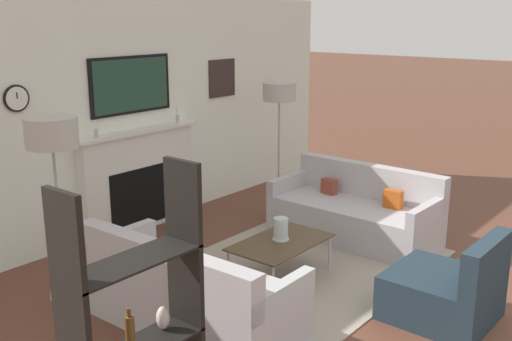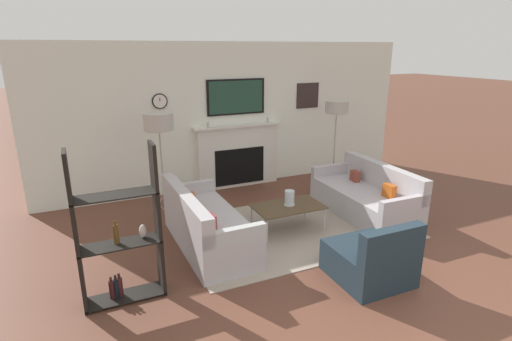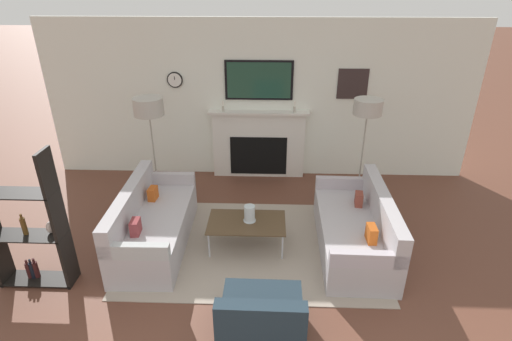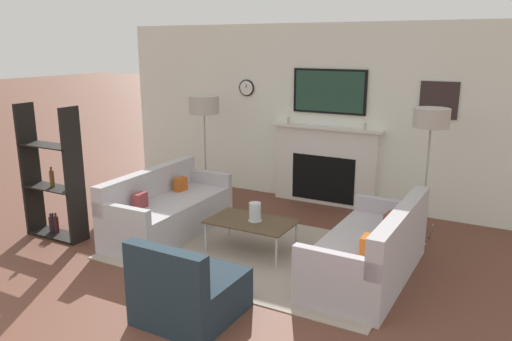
{
  "view_description": "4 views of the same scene",
  "coord_description": "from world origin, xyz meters",
  "px_view_note": "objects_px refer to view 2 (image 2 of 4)",
  "views": [
    {
      "loc": [
        -4.42,
        -0.35,
        2.5
      ],
      "look_at": [
        0.14,
        3.37,
        0.96
      ],
      "focal_mm": 42.0,
      "sensor_mm": 36.0,
      "label": 1
    },
    {
      "loc": [
        -2.75,
        -1.86,
        2.59
      ],
      "look_at": [
        -0.29,
        3.56,
        0.75
      ],
      "focal_mm": 28.0,
      "sensor_mm": 36.0,
      "label": 2
    },
    {
      "loc": [
        0.19,
        -1.51,
        3.25
      ],
      "look_at": [
        0.01,
        3.56,
        0.79
      ],
      "focal_mm": 28.0,
      "sensor_mm": 36.0,
      "label": 3
    },
    {
      "loc": [
        2.6,
        -1.95,
        2.4
      ],
      "look_at": [
        -0.31,
        3.4,
        0.85
      ],
      "focal_mm": 35.0,
      "sensor_mm": 36.0,
      "label": 4
    }
  ],
  "objects_px": {
    "couch_left": "(206,226)",
    "floor_lamp_left": "(159,123)",
    "couch_right": "(366,198)",
    "floor_lamp_right": "(337,108)",
    "hurricane_candle": "(289,199)",
    "coffee_table": "(288,207)",
    "armchair": "(371,260)",
    "shelf_unit": "(119,234)"
  },
  "relations": [
    {
      "from": "coffee_table",
      "to": "hurricane_candle",
      "type": "distance_m",
      "value": 0.13
    },
    {
      "from": "couch_left",
      "to": "coffee_table",
      "type": "bearing_deg",
      "value": -0.11
    },
    {
      "from": "coffee_table",
      "to": "armchair",
      "type": "bearing_deg",
      "value": -81.53
    },
    {
      "from": "hurricane_candle",
      "to": "shelf_unit",
      "type": "relative_size",
      "value": 0.13
    },
    {
      "from": "coffee_table",
      "to": "shelf_unit",
      "type": "bearing_deg",
      "value": -162.22
    },
    {
      "from": "couch_left",
      "to": "floor_lamp_left",
      "type": "distance_m",
      "value": 1.81
    },
    {
      "from": "couch_right",
      "to": "shelf_unit",
      "type": "bearing_deg",
      "value": -168.61
    },
    {
      "from": "couch_left",
      "to": "couch_right",
      "type": "height_order",
      "value": "couch_left"
    },
    {
      "from": "coffee_table",
      "to": "hurricane_candle",
      "type": "height_order",
      "value": "hurricane_candle"
    },
    {
      "from": "couch_left",
      "to": "hurricane_candle",
      "type": "distance_m",
      "value": 1.3
    },
    {
      "from": "armchair",
      "to": "coffee_table",
      "type": "xyz_separation_m",
      "value": [
        -0.23,
        1.57,
        0.11
      ]
    },
    {
      "from": "floor_lamp_right",
      "to": "shelf_unit",
      "type": "xyz_separation_m",
      "value": [
        -4.12,
        -2.09,
        -0.76
      ]
    },
    {
      "from": "hurricane_candle",
      "to": "floor_lamp_left",
      "type": "relative_size",
      "value": 0.13
    },
    {
      "from": "hurricane_candle",
      "to": "armchair",
      "type": "bearing_deg",
      "value": -83.02
    },
    {
      "from": "floor_lamp_right",
      "to": "hurricane_candle",
      "type": "bearing_deg",
      "value": -142.38
    },
    {
      "from": "coffee_table",
      "to": "floor_lamp_left",
      "type": "distance_m",
      "value": 2.32
    },
    {
      "from": "couch_right",
      "to": "couch_left",
      "type": "bearing_deg",
      "value": 179.99
    },
    {
      "from": "floor_lamp_left",
      "to": "floor_lamp_right",
      "type": "distance_m",
      "value": 3.25
    },
    {
      "from": "coffee_table",
      "to": "shelf_unit",
      "type": "distance_m",
      "value": 2.56
    },
    {
      "from": "hurricane_candle",
      "to": "floor_lamp_right",
      "type": "bearing_deg",
      "value": 37.62
    },
    {
      "from": "shelf_unit",
      "to": "coffee_table",
      "type": "bearing_deg",
      "value": 17.78
    },
    {
      "from": "couch_left",
      "to": "coffee_table",
      "type": "relative_size",
      "value": 1.86
    },
    {
      "from": "floor_lamp_left",
      "to": "shelf_unit",
      "type": "height_order",
      "value": "shelf_unit"
    },
    {
      "from": "couch_left",
      "to": "couch_right",
      "type": "distance_m",
      "value": 2.68
    },
    {
      "from": "floor_lamp_left",
      "to": "floor_lamp_right",
      "type": "xyz_separation_m",
      "value": [
        3.25,
        -0.0,
        0.02
      ]
    },
    {
      "from": "couch_right",
      "to": "floor_lamp_right",
      "type": "height_order",
      "value": "floor_lamp_right"
    },
    {
      "from": "couch_right",
      "to": "coffee_table",
      "type": "bearing_deg",
      "value": -179.92
    },
    {
      "from": "couch_left",
      "to": "floor_lamp_left",
      "type": "relative_size",
      "value": 1.13
    },
    {
      "from": "couch_left",
      "to": "couch_right",
      "type": "bearing_deg",
      "value": -0.01
    },
    {
      "from": "couch_right",
      "to": "hurricane_candle",
      "type": "bearing_deg",
      "value": 178.89
    },
    {
      "from": "couch_left",
      "to": "couch_right",
      "type": "relative_size",
      "value": 0.99
    },
    {
      "from": "floor_lamp_right",
      "to": "floor_lamp_left",
      "type": "bearing_deg",
      "value": 180.0
    },
    {
      "from": "floor_lamp_left",
      "to": "couch_left",
      "type": "bearing_deg",
      "value": -77.74
    },
    {
      "from": "couch_right",
      "to": "floor_lamp_right",
      "type": "xyz_separation_m",
      "value": [
        0.28,
        1.32,
        1.24
      ]
    },
    {
      "from": "floor_lamp_right",
      "to": "couch_right",
      "type": "bearing_deg",
      "value": -101.99
    },
    {
      "from": "armchair",
      "to": "floor_lamp_left",
      "type": "xyz_separation_m",
      "value": [
        -1.77,
        2.89,
        1.25
      ]
    },
    {
      "from": "couch_left",
      "to": "floor_lamp_right",
      "type": "relative_size",
      "value": 1.13
    },
    {
      "from": "couch_right",
      "to": "floor_lamp_left",
      "type": "bearing_deg",
      "value": 156.04
    },
    {
      "from": "floor_lamp_left",
      "to": "floor_lamp_right",
      "type": "relative_size",
      "value": 0.99
    },
    {
      "from": "floor_lamp_right",
      "to": "shelf_unit",
      "type": "bearing_deg",
      "value": -153.07
    },
    {
      "from": "armchair",
      "to": "floor_lamp_left",
      "type": "bearing_deg",
      "value": 121.47
    },
    {
      "from": "couch_left",
      "to": "shelf_unit",
      "type": "xyz_separation_m",
      "value": [
        -1.16,
        -0.77,
        0.47
      ]
    }
  ]
}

